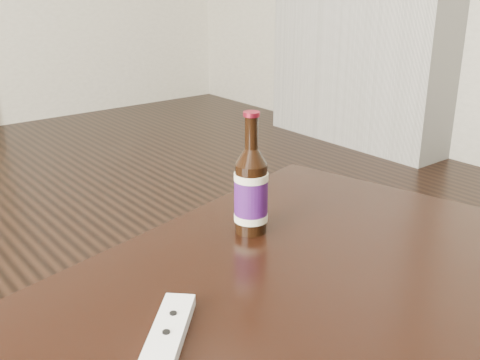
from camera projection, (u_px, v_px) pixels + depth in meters
coffee_table at (273, 331)px, 0.99m from camera, size 1.42×1.03×0.48m
beer_bottle at (251, 191)px, 1.19m from camera, size 0.08×0.08×0.27m
remote at (169, 330)px, 0.87m from camera, size 0.16×0.16×0.02m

